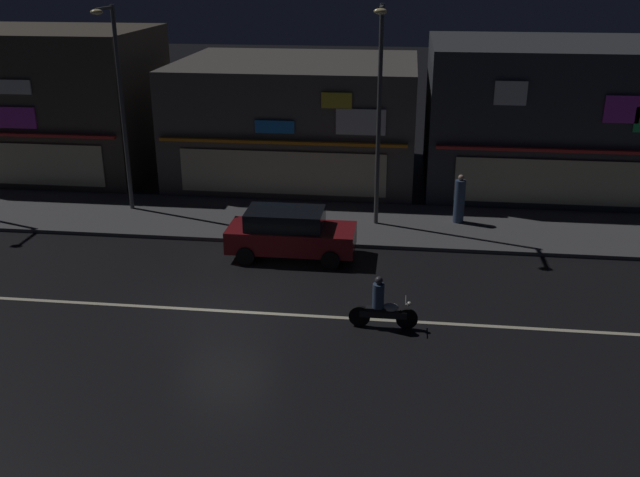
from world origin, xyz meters
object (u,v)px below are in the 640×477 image
at_px(streetlamp_east, 379,102).
at_px(motorcycle_opposite_lane, 382,306).
at_px(streetlamp_mid, 119,95).
at_px(pedestrian_on_sidewalk, 459,200).
at_px(parked_car_near_kerb, 290,233).
at_px(traffic_cone, 239,242).

bearing_deg(streetlamp_east, motorcycle_opposite_lane, -86.03).
bearing_deg(streetlamp_mid, pedestrian_on_sidewalk, 0.67).
bearing_deg(motorcycle_opposite_lane, streetlamp_east, -93.10).
bearing_deg(streetlamp_mid, streetlamp_east, -3.23).
xyz_separation_m(parked_car_near_kerb, traffic_cone, (-1.87, 0.39, -0.59)).
bearing_deg(parked_car_near_kerb, streetlamp_mid, -27.47).
bearing_deg(motorcycle_opposite_lane, parked_car_near_kerb, -61.89).
bearing_deg(streetlamp_mid, traffic_cone, -32.24).
bearing_deg(streetlamp_east, pedestrian_on_sidewalk, 12.82).
distance_m(streetlamp_mid, traffic_cone, 7.61).
bearing_deg(motorcycle_opposite_lane, streetlamp_mid, -45.92).
bearing_deg(pedestrian_on_sidewalk, traffic_cone, -11.16).
relative_size(pedestrian_on_sidewalk, parked_car_near_kerb, 0.44).
height_order(streetlamp_mid, pedestrian_on_sidewalk, streetlamp_mid).
bearing_deg(parked_car_near_kerb, traffic_cone, -11.86).
distance_m(parked_car_near_kerb, motorcycle_opposite_lane, 5.74).
xyz_separation_m(motorcycle_opposite_lane, traffic_cone, (-5.17, 5.08, -0.36)).
bearing_deg(traffic_cone, streetlamp_mid, 147.76).
height_order(streetlamp_mid, motorcycle_opposite_lane, streetlamp_mid).
height_order(pedestrian_on_sidewalk, traffic_cone, pedestrian_on_sidewalk).
distance_m(parked_car_near_kerb, traffic_cone, 2.00).
relative_size(motorcycle_opposite_lane, traffic_cone, 3.45).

